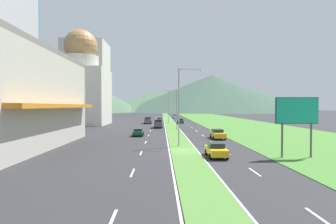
# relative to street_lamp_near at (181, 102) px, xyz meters

# --- Properties ---
(ground_plane) EXTENTS (600.00, 600.00, 0.00)m
(ground_plane) POSITION_rel_street_lamp_near_xyz_m (-0.00, -3.69, -6.10)
(ground_plane) COLOR #2D2D30
(grass_median) EXTENTS (3.20, 240.00, 0.06)m
(grass_median) POSITION_rel_street_lamp_near_xyz_m (-0.00, 56.31, -6.07)
(grass_median) COLOR #518438
(grass_median) RESTS_ON ground_plane
(grass_verge_right) EXTENTS (24.00, 240.00, 0.06)m
(grass_verge_right) POSITION_rel_street_lamp_near_xyz_m (20.60, 56.31, -6.07)
(grass_verge_right) COLOR #477F33
(grass_verge_right) RESTS_ON ground_plane
(lane_dash_left_0) EXTENTS (0.16, 2.80, 0.01)m
(lane_dash_left_0) POSITION_rel_street_lamp_near_xyz_m (-5.10, -23.69, -6.09)
(lane_dash_left_0) COLOR silver
(lane_dash_left_0) RESTS_ON ground_plane
(lane_dash_left_1) EXTENTS (0.16, 2.80, 0.01)m
(lane_dash_left_1) POSITION_rel_street_lamp_near_xyz_m (-5.10, -14.32, -6.09)
(lane_dash_left_1) COLOR silver
(lane_dash_left_1) RESTS_ON ground_plane
(lane_dash_left_2) EXTENTS (0.16, 2.80, 0.01)m
(lane_dash_left_2) POSITION_rel_street_lamp_near_xyz_m (-5.10, -4.95, -6.09)
(lane_dash_left_2) COLOR silver
(lane_dash_left_2) RESTS_ON ground_plane
(lane_dash_left_3) EXTENTS (0.16, 2.80, 0.01)m
(lane_dash_left_3) POSITION_rel_street_lamp_near_xyz_m (-5.10, 4.42, -6.09)
(lane_dash_left_3) COLOR silver
(lane_dash_left_3) RESTS_ON ground_plane
(lane_dash_left_4) EXTENTS (0.16, 2.80, 0.01)m
(lane_dash_left_4) POSITION_rel_street_lamp_near_xyz_m (-5.10, 13.79, -6.09)
(lane_dash_left_4) COLOR silver
(lane_dash_left_4) RESTS_ON ground_plane
(lane_dash_left_5) EXTENTS (0.16, 2.80, 0.01)m
(lane_dash_left_5) POSITION_rel_street_lamp_near_xyz_m (-5.10, 23.16, -6.09)
(lane_dash_left_5) COLOR silver
(lane_dash_left_5) RESTS_ON ground_plane
(lane_dash_left_6) EXTENTS (0.16, 2.80, 0.01)m
(lane_dash_left_6) POSITION_rel_street_lamp_near_xyz_m (-5.10, 32.53, -6.09)
(lane_dash_left_6) COLOR silver
(lane_dash_left_6) RESTS_ON ground_plane
(lane_dash_left_7) EXTENTS (0.16, 2.80, 0.01)m
(lane_dash_left_7) POSITION_rel_street_lamp_near_xyz_m (-5.10, 41.90, -6.09)
(lane_dash_left_7) COLOR silver
(lane_dash_left_7) RESTS_ON ground_plane
(lane_dash_left_8) EXTENTS (0.16, 2.80, 0.01)m
(lane_dash_left_8) POSITION_rel_street_lamp_near_xyz_m (-5.10, 51.27, -6.09)
(lane_dash_left_8) COLOR silver
(lane_dash_left_8) RESTS_ON ground_plane
(lane_dash_left_9) EXTENTS (0.16, 2.80, 0.01)m
(lane_dash_left_9) POSITION_rel_street_lamp_near_xyz_m (-5.10, 60.64, -6.09)
(lane_dash_left_9) COLOR silver
(lane_dash_left_9) RESTS_ON ground_plane
(lane_dash_left_10) EXTENTS (0.16, 2.80, 0.01)m
(lane_dash_left_10) POSITION_rel_street_lamp_near_xyz_m (-5.10, 70.01, -6.09)
(lane_dash_left_10) COLOR silver
(lane_dash_left_10) RESTS_ON ground_plane
(lane_dash_left_11) EXTENTS (0.16, 2.80, 0.01)m
(lane_dash_left_11) POSITION_rel_street_lamp_near_xyz_m (-5.10, 79.38, -6.09)
(lane_dash_left_11) COLOR silver
(lane_dash_left_11) RESTS_ON ground_plane
(lane_dash_left_12) EXTENTS (0.16, 2.80, 0.01)m
(lane_dash_left_12) POSITION_rel_street_lamp_near_xyz_m (-5.10, 88.76, -6.09)
(lane_dash_left_12) COLOR silver
(lane_dash_left_12) RESTS_ON ground_plane
(lane_dash_left_13) EXTENTS (0.16, 2.80, 0.01)m
(lane_dash_left_13) POSITION_rel_street_lamp_near_xyz_m (-5.10, 98.13, -6.09)
(lane_dash_left_13) COLOR silver
(lane_dash_left_13) RESTS_ON ground_plane
(lane_dash_left_14) EXTENTS (0.16, 2.80, 0.01)m
(lane_dash_left_14) POSITION_rel_street_lamp_near_xyz_m (-5.10, 107.50, -6.09)
(lane_dash_left_14) COLOR silver
(lane_dash_left_14) RESTS_ON ground_plane
(lane_dash_left_15) EXTENTS (0.16, 2.80, 0.01)m
(lane_dash_left_15) POSITION_rel_street_lamp_near_xyz_m (-5.10, 116.87, -6.09)
(lane_dash_left_15) COLOR silver
(lane_dash_left_15) RESTS_ON ground_plane
(lane_dash_right_0) EXTENTS (0.16, 2.80, 0.01)m
(lane_dash_right_0) POSITION_rel_street_lamp_near_xyz_m (5.10, -23.69, -6.09)
(lane_dash_right_0) COLOR silver
(lane_dash_right_0) RESTS_ON ground_plane
(lane_dash_right_1) EXTENTS (0.16, 2.80, 0.01)m
(lane_dash_right_1) POSITION_rel_street_lamp_near_xyz_m (5.10, -14.32, -6.09)
(lane_dash_right_1) COLOR silver
(lane_dash_right_1) RESTS_ON ground_plane
(lane_dash_right_2) EXTENTS (0.16, 2.80, 0.01)m
(lane_dash_right_2) POSITION_rel_street_lamp_near_xyz_m (5.10, -4.95, -6.09)
(lane_dash_right_2) COLOR silver
(lane_dash_right_2) RESTS_ON ground_plane
(lane_dash_right_3) EXTENTS (0.16, 2.80, 0.01)m
(lane_dash_right_3) POSITION_rel_street_lamp_near_xyz_m (5.10, 4.42, -6.09)
(lane_dash_right_3) COLOR silver
(lane_dash_right_3) RESTS_ON ground_plane
(lane_dash_right_4) EXTENTS (0.16, 2.80, 0.01)m
(lane_dash_right_4) POSITION_rel_street_lamp_near_xyz_m (5.10, 13.79, -6.09)
(lane_dash_right_4) COLOR silver
(lane_dash_right_4) RESTS_ON ground_plane
(lane_dash_right_5) EXTENTS (0.16, 2.80, 0.01)m
(lane_dash_right_5) POSITION_rel_street_lamp_near_xyz_m (5.10, 23.16, -6.09)
(lane_dash_right_5) COLOR silver
(lane_dash_right_5) RESTS_ON ground_plane
(lane_dash_right_6) EXTENTS (0.16, 2.80, 0.01)m
(lane_dash_right_6) POSITION_rel_street_lamp_near_xyz_m (5.10, 32.53, -6.09)
(lane_dash_right_6) COLOR silver
(lane_dash_right_6) RESTS_ON ground_plane
(lane_dash_right_7) EXTENTS (0.16, 2.80, 0.01)m
(lane_dash_right_7) POSITION_rel_street_lamp_near_xyz_m (5.10, 41.90, -6.09)
(lane_dash_right_7) COLOR silver
(lane_dash_right_7) RESTS_ON ground_plane
(lane_dash_right_8) EXTENTS (0.16, 2.80, 0.01)m
(lane_dash_right_8) POSITION_rel_street_lamp_near_xyz_m (5.10, 51.27, -6.09)
(lane_dash_right_8) COLOR silver
(lane_dash_right_8) RESTS_ON ground_plane
(lane_dash_right_9) EXTENTS (0.16, 2.80, 0.01)m
(lane_dash_right_9) POSITION_rel_street_lamp_near_xyz_m (5.10, 60.64, -6.09)
(lane_dash_right_9) COLOR silver
(lane_dash_right_9) RESTS_ON ground_plane
(lane_dash_right_10) EXTENTS (0.16, 2.80, 0.01)m
(lane_dash_right_10) POSITION_rel_street_lamp_near_xyz_m (5.10, 70.01, -6.09)
(lane_dash_right_10) COLOR silver
(lane_dash_right_10) RESTS_ON ground_plane
(lane_dash_right_11) EXTENTS (0.16, 2.80, 0.01)m
(lane_dash_right_11) POSITION_rel_street_lamp_near_xyz_m (5.10, 79.38, -6.09)
(lane_dash_right_11) COLOR silver
(lane_dash_right_11) RESTS_ON ground_plane
(lane_dash_right_12) EXTENTS (0.16, 2.80, 0.01)m
(lane_dash_right_12) POSITION_rel_street_lamp_near_xyz_m (5.10, 88.76, -6.09)
(lane_dash_right_12) COLOR silver
(lane_dash_right_12) RESTS_ON ground_plane
(lane_dash_right_13) EXTENTS (0.16, 2.80, 0.01)m
(lane_dash_right_13) POSITION_rel_street_lamp_near_xyz_m (5.10, 98.13, -6.09)
(lane_dash_right_13) COLOR silver
(lane_dash_right_13) RESTS_ON ground_plane
(lane_dash_right_14) EXTENTS (0.16, 2.80, 0.01)m
(lane_dash_right_14) POSITION_rel_street_lamp_near_xyz_m (5.10, 107.50, -6.09)
(lane_dash_right_14) COLOR silver
(lane_dash_right_14) RESTS_ON ground_plane
(lane_dash_right_15) EXTENTS (0.16, 2.80, 0.01)m
(lane_dash_right_15) POSITION_rel_street_lamp_near_xyz_m (5.10, 116.87, -6.09)
(lane_dash_right_15) COLOR silver
(lane_dash_right_15) RESTS_ON ground_plane
(edge_line_median_left) EXTENTS (0.16, 240.00, 0.01)m
(edge_line_median_left) POSITION_rel_street_lamp_near_xyz_m (-1.75, 56.31, -6.09)
(edge_line_median_left) COLOR silver
(edge_line_median_left) RESTS_ON ground_plane
(edge_line_median_right) EXTENTS (0.16, 240.00, 0.01)m
(edge_line_median_right) POSITION_rel_street_lamp_near_xyz_m (1.75, 56.31, -6.09)
(edge_line_median_right) COLOR silver
(edge_line_median_right) RESTS_ON ground_plane
(domed_building) EXTENTS (15.38, 15.38, 28.08)m
(domed_building) POSITION_rel_street_lamp_near_xyz_m (-26.54, 44.33, 5.54)
(domed_building) COLOR beige
(domed_building) RESTS_ON ground_plane
(midrise_colored) EXTENTS (15.36, 15.36, 29.60)m
(midrise_colored) POSITION_rel_street_lamp_near_xyz_m (-31.21, 67.19, 8.70)
(midrise_colored) COLOR beige
(midrise_colored) RESTS_ON ground_plane
(hill_far_left) EXTENTS (150.29, 150.29, 40.51)m
(hill_far_left) POSITION_rel_street_lamp_near_xyz_m (-95.25, 220.46, 14.16)
(hill_far_left) COLOR #47664C
(hill_far_left) RESTS_ON ground_plane
(hill_far_center) EXTENTS (215.68, 215.68, 24.93)m
(hill_far_center) POSITION_rel_street_lamp_near_xyz_m (7.06, 287.78, 6.37)
(hill_far_center) COLOR #47664C
(hill_far_center) RESTS_ON ground_plane
(hill_far_right) EXTENTS (191.09, 191.09, 38.05)m
(hill_far_right) POSITION_rel_street_lamp_near_xyz_m (50.44, 244.23, 12.93)
(hill_far_right) COLOR #3D5647
(hill_far_right) RESTS_ON ground_plane
(street_lamp_near) EXTENTS (3.36, 0.47, 10.67)m
(street_lamp_near) POSITION_rel_street_lamp_near_xyz_m (0.00, 0.00, 0.00)
(street_lamp_near) COLOR #99999E
(street_lamp_near) RESTS_ON ground_plane
(street_lamp_mid) EXTENTS (2.97, 0.28, 9.16)m
(street_lamp_mid) POSITION_rel_street_lamp_near_xyz_m (0.42, 24.55, -0.82)
(street_lamp_mid) COLOR #99999E
(street_lamp_mid) RESTS_ON ground_plane
(street_lamp_far) EXTENTS (3.44, 0.40, 10.31)m
(street_lamp_far) POSITION_rel_street_lamp_near_xyz_m (-0.13, 49.09, -0.18)
(street_lamp_far) COLOR #99999E
(street_lamp_far) RESTS_ON ground_plane
(billboard_roadside) EXTENTS (4.65, 0.28, 6.46)m
(billboard_roadside) POSITION_rel_street_lamp_near_xyz_m (11.67, -8.37, -1.35)
(billboard_roadside) COLOR #4C4C51
(billboard_roadside) RESTS_ON ground_plane
(car_0) EXTENTS (2.04, 4.78, 1.60)m
(car_0) POSITION_rel_street_lamp_near_xyz_m (6.79, 8.63, -5.29)
(car_0) COLOR yellow
(car_0) RESTS_ON ground_plane
(car_1) EXTENTS (2.03, 4.33, 1.53)m
(car_1) POSITION_rel_street_lamp_near_xyz_m (3.47, 84.39, -5.31)
(car_1) COLOR silver
(car_1) RESTS_ON ground_plane
(car_2) EXTENTS (1.93, 4.39, 1.46)m
(car_2) POSITION_rel_street_lamp_near_xyz_m (-3.38, 56.09, -5.35)
(car_2) COLOR yellow
(car_2) RESTS_ON ground_plane
(car_3) EXTENTS (1.97, 4.33, 1.51)m
(car_3) POSITION_rel_street_lamp_near_xyz_m (3.24, -7.56, -5.33)
(car_3) COLOR yellow
(car_3) RESTS_ON ground_plane
(car_4) EXTENTS (1.88, 4.37, 1.36)m
(car_4) POSITION_rel_street_lamp_near_xyz_m (-6.97, 13.29, -5.38)
(car_4) COLOR #0C5128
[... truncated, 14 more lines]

